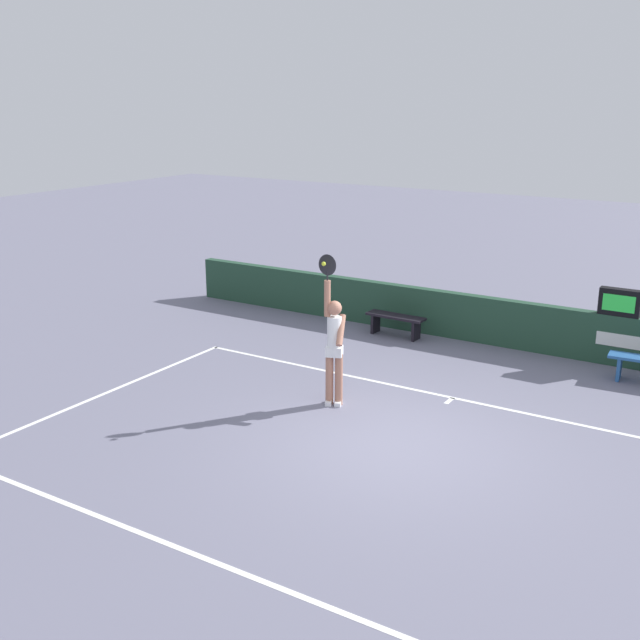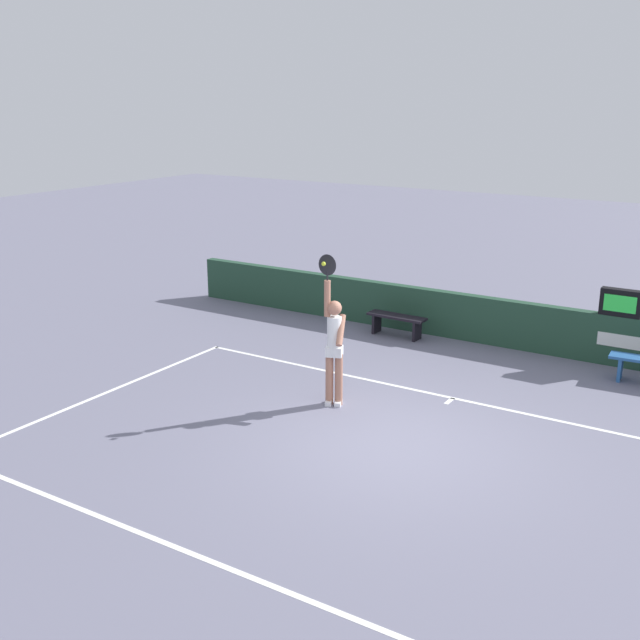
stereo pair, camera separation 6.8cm
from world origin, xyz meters
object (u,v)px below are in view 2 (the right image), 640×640
tennis_player (334,344)px  tennis_ball (324,264)px  courtside_bench_near (397,321)px  speed_display (621,303)px

tennis_player → tennis_ball: 1.35m
tennis_player → courtside_bench_near: size_ratio=1.97×
tennis_player → tennis_ball: bearing=-117.3°
speed_display → tennis_player: (-3.51, -4.47, -0.17)m
speed_display → tennis_player: 5.69m
tennis_ball → courtside_bench_near: bearing=100.0°
speed_display → tennis_player: size_ratio=0.29×
speed_display → tennis_player: bearing=-128.1°
tennis_player → tennis_ball: size_ratio=37.26×
tennis_ball → courtside_bench_near: (-0.72, 4.08, -2.04)m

